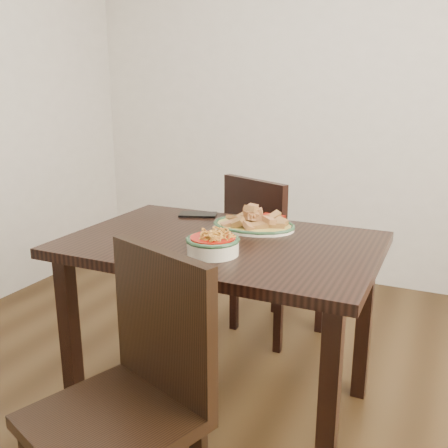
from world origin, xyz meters
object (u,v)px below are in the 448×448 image
at_px(dining_table, 222,263).
at_px(chair_near, 135,388).
at_px(smartphone, 198,215).
at_px(noodle_bowl, 213,243).
at_px(fish_plate, 254,218).
at_px(chair_far, 268,249).

height_order(dining_table, chair_near, chair_near).
bearing_deg(smartphone, dining_table, -68.17).
height_order(dining_table, smartphone, smartphone).
relative_size(noodle_bowl, smartphone, 1.15).
bearing_deg(fish_plate, chair_far, 102.00).
xyz_separation_m(chair_near, smartphone, (-0.31, 0.98, 0.26)).
xyz_separation_m(chair_near, fish_plate, (0.01, 0.89, 0.30)).
distance_m(dining_table, chair_far, 0.71).
relative_size(dining_table, fish_plate, 3.43).
bearing_deg(dining_table, chair_far, 94.07).
xyz_separation_m(chair_far, noodle_bowl, (0.09, -0.86, 0.29)).
xyz_separation_m(chair_far, chair_near, (0.09, -1.36, 0.00)).
bearing_deg(chair_far, fish_plate, 126.41).
xyz_separation_m(dining_table, chair_near, (0.04, -0.68, -0.15)).
relative_size(chair_near, fish_plate, 2.52).
distance_m(chair_far, smartphone, 0.51).
height_order(chair_far, chair_near, same).
bearing_deg(chair_far, noodle_bowl, 120.65).
relative_size(chair_near, noodle_bowl, 4.51).
height_order(noodle_bowl, smartphone, noodle_bowl).
bearing_deg(chair_near, dining_table, 113.38).
relative_size(chair_far, noodle_bowl, 4.51).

